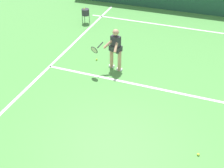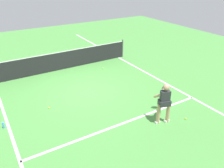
{
  "view_description": "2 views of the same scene",
  "coord_description": "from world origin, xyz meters",
  "px_view_note": "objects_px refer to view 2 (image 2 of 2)",
  "views": [
    {
      "loc": [
        -1.49,
        4.22,
        5.33
      ],
      "look_at": [
        0.54,
        -1.34,
        1.05
      ],
      "focal_mm": 43.33,
      "sensor_mm": 36.0,
      "label": 1
    },
    {
      "loc": [
        -3.86,
        -8.55,
        4.99
      ],
      "look_at": [
        0.3,
        -1.69,
        0.97
      ],
      "focal_mm": 36.83,
      "sensor_mm": 36.0,
      "label": 2
    }
  ],
  "objects_px": {
    "tennis_player": "(164,102)",
    "tennis_ball_mid": "(103,68)",
    "tennis_ball_far": "(49,108)",
    "water_bottle": "(3,125)",
    "tennis_ball_near": "(186,119)"
  },
  "relations": [
    {
      "from": "water_bottle",
      "to": "tennis_ball_mid",
      "type": "bearing_deg",
      "value": 27.59
    },
    {
      "from": "water_bottle",
      "to": "tennis_player",
      "type": "bearing_deg",
      "value": -27.52
    },
    {
      "from": "tennis_ball_far",
      "to": "water_bottle",
      "type": "relative_size",
      "value": 0.28
    },
    {
      "from": "tennis_ball_near",
      "to": "water_bottle",
      "type": "distance_m",
      "value": 6.55
    },
    {
      "from": "tennis_player",
      "to": "tennis_ball_near",
      "type": "distance_m",
      "value": 1.23
    },
    {
      "from": "tennis_ball_near",
      "to": "tennis_ball_far",
      "type": "xyz_separation_m",
      "value": [
        -4.11,
        3.36,
        0.0
      ]
    },
    {
      "from": "tennis_ball_near",
      "to": "tennis_ball_mid",
      "type": "xyz_separation_m",
      "value": [
        -0.25,
        5.87,
        0.0
      ]
    },
    {
      "from": "tennis_player",
      "to": "tennis_ball_near",
      "type": "bearing_deg",
      "value": -21.55
    },
    {
      "from": "tennis_ball_mid",
      "to": "tennis_ball_far",
      "type": "distance_m",
      "value": 4.61
    },
    {
      "from": "water_bottle",
      "to": "tennis_ball_far",
      "type": "bearing_deg",
      "value": 13.42
    },
    {
      "from": "tennis_ball_near",
      "to": "tennis_ball_mid",
      "type": "distance_m",
      "value": 5.87
    },
    {
      "from": "tennis_ball_far",
      "to": "tennis_ball_mid",
      "type": "bearing_deg",
      "value": 33.03
    },
    {
      "from": "tennis_player",
      "to": "tennis_ball_mid",
      "type": "relative_size",
      "value": 23.48
    },
    {
      "from": "tennis_player",
      "to": "tennis_ball_far",
      "type": "xyz_separation_m",
      "value": [
        -3.26,
        3.02,
        -0.81
      ]
    },
    {
      "from": "tennis_ball_near",
      "to": "tennis_player",
      "type": "bearing_deg",
      "value": 158.45
    }
  ]
}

